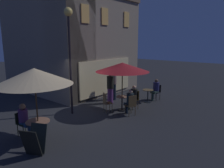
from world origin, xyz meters
TOP-DOWN VIEW (x-y plane):
  - ground_plane at (0.00, 0.00)m, footprint 60.00×60.00m
  - cafe_building at (2.94, 3.52)m, footprint 6.41×7.59m
  - street_lamp_near_corner at (0.32, 0.19)m, footprint 0.39×0.39m
  - menu_sandwich_board at (-2.77, -1.83)m, footprint 0.82×0.78m
  - cafe_table_0 at (-2.21, -1.10)m, footprint 0.80×0.80m
  - cafe_table_1 at (2.18, -1.40)m, footprint 0.60×0.60m
  - cafe_table_2 at (4.29, -1.64)m, footprint 0.61×0.61m
  - patio_umbrella_0 at (-2.21, -1.10)m, footprint 2.51×2.51m
  - patio_umbrella_1 at (2.18, -1.40)m, footprint 2.59×2.59m
  - cafe_chair_0 at (-2.35, -0.27)m, footprint 0.46×0.46m
  - cafe_chair_1 at (1.43, -1.01)m, footprint 0.52×0.52m
  - cafe_chair_2 at (1.86, -2.18)m, footprint 0.55×0.55m
  - cafe_chair_3 at (2.89, -1.71)m, footprint 0.51×0.51m
  - cafe_chair_4 at (5.09, -1.79)m, footprint 0.48×0.48m
  - patron_seated_0 at (-2.33, -0.41)m, footprint 0.38×0.53m
  - patron_seated_1 at (1.92, -2.04)m, footprint 0.45×0.53m
  - patron_seated_2 at (2.76, -1.66)m, footprint 0.54×0.47m
  - patron_seated_3 at (4.95, -1.76)m, footprint 0.54×0.42m
  - patron_standing_4 at (2.78, -0.13)m, footprint 0.38×0.38m
  - patron_standing_5 at (3.45, 0.21)m, footprint 0.38×0.38m

SIDE VIEW (x-z plane):
  - ground_plane at x=0.00m, z-range 0.00..0.00m
  - menu_sandwich_board at x=-2.77m, z-range 0.01..0.89m
  - cafe_table_2 at x=4.29m, z-range 0.12..0.84m
  - cafe_table_1 at x=2.18m, z-range 0.11..0.84m
  - cafe_chair_0 at x=-2.35m, z-range 0.10..0.98m
  - cafe_table_0 at x=-2.21m, z-range 0.18..0.90m
  - cafe_chair_4 at x=5.09m, z-range 0.10..1.00m
  - cafe_chair_3 at x=2.89m, z-range 0.10..1.04m
  - cafe_chair_1 at x=1.43m, z-range 0.09..1.06m
  - cafe_chair_2 at x=1.86m, z-range 0.10..1.08m
  - patron_seated_2 at x=2.76m, z-range 0.08..1.30m
  - patron_seated_0 at x=-2.33m, z-range 0.08..1.30m
  - patron_seated_1 at x=1.92m, z-range 0.08..1.31m
  - patron_seated_3 at x=4.95m, z-range 0.08..1.33m
  - patron_standing_5 at x=3.45m, z-range 0.00..1.74m
  - patron_standing_4 at x=2.78m, z-range 0.00..1.75m
  - patio_umbrella_1 at x=2.18m, z-range 0.98..3.37m
  - patio_umbrella_0 at x=-2.21m, z-range 0.99..3.53m
  - cafe_building at x=2.94m, z-range -0.01..7.05m
  - street_lamp_near_corner at x=0.32m, z-range 1.18..6.02m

